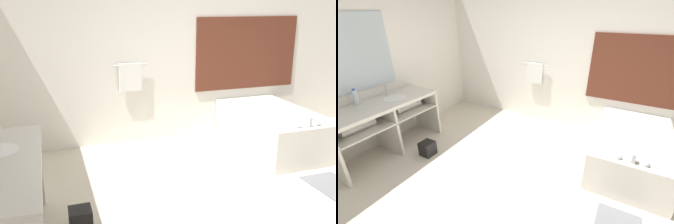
{
  "view_description": "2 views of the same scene",
  "coord_description": "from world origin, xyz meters",
  "views": [
    {
      "loc": [
        -1.43,
        -2.93,
        2.0
      ],
      "look_at": [
        -0.15,
        0.91,
        0.81
      ],
      "focal_mm": 40.0,
      "sensor_mm": 36.0,
      "label": 1
    },
    {
      "loc": [
        1.31,
        -1.9,
        2.14
      ],
      "look_at": [
        -0.16,
        0.74,
        0.74
      ],
      "focal_mm": 24.0,
      "sensor_mm": 36.0,
      "label": 2
    }
  ],
  "objects": [
    {
      "name": "ground_plane",
      "position": [
        0.0,
        0.0,
        0.0
      ],
      "size": [
        16.0,
        16.0,
        0.0
      ],
      "primitive_type": "plane",
      "color": "beige",
      "rests_on": "ground"
    },
    {
      "name": "wall_back_with_blinds",
      "position": [
        0.05,
        2.23,
        1.34
      ],
      "size": [
        7.4,
        0.13,
        2.7
      ],
      "color": "white",
      "rests_on": "ground_plane"
    },
    {
      "name": "bathtub",
      "position": [
        1.56,
        1.36,
        0.3
      ],
      "size": [
        0.99,
        1.67,
        0.66
      ],
      "color": "silver",
      "rests_on": "ground_plane"
    },
    {
      "name": "bath_mat",
      "position": [
        1.54,
        0.05,
        0.01
      ],
      "size": [
        0.46,
        0.7,
        0.02
      ],
      "color": "slate",
      "rests_on": "ground_plane"
    },
    {
      "name": "waste_bin",
      "position": [
        -1.24,
        0.12,
        0.11
      ],
      "size": [
        0.2,
        0.2,
        0.22
      ],
      "color": "black",
      "rests_on": "ground_plane"
    }
  ]
}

